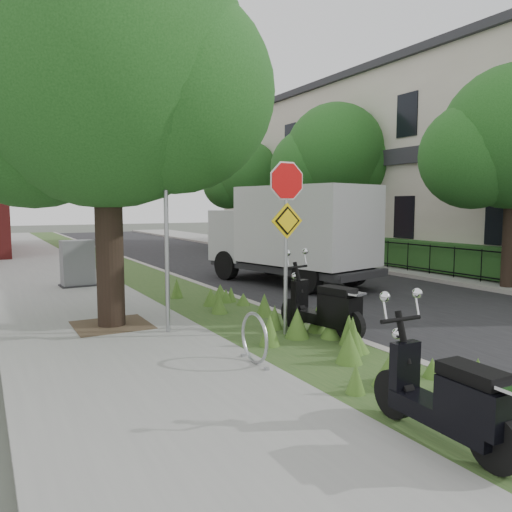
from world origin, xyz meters
The scene contains 21 objects.
ground centered at (0.00, 0.00, 0.00)m, with size 120.00×120.00×0.00m, color #4C5147.
sidewalk_near centered at (-4.25, 10.00, 0.06)m, with size 3.50×60.00×0.12m, color gray.
verge centered at (-1.50, 10.00, 0.06)m, with size 2.00×60.00×0.12m, color #2C4E21.
kerb_near centered at (-0.50, 10.00, 0.07)m, with size 0.20×60.00×0.13m, color #9E9991.
road centered at (3.00, 10.00, 0.01)m, with size 7.00×60.00×0.01m, color black.
kerb_far centered at (6.50, 10.00, 0.07)m, with size 0.20×60.00×0.13m, color #9E9991.
footpath_far centered at (8.20, 10.00, 0.06)m, with size 3.20×60.00×0.12m, color gray.
street_tree_main centered at (-4.08, 2.86, 4.80)m, with size 6.21×5.54×7.66m.
bare_post centered at (-3.20, 1.80, 2.12)m, with size 0.08×0.08×4.00m.
bike_hoop centered at (-2.70, -0.60, 0.50)m, with size 0.06×0.78×0.77m.
sign_assembly centered at (-1.40, 0.58, 2.33)m, with size 0.94×0.08×3.22m.
fence_far centered at (7.20, 10.00, 0.67)m, with size 0.04×24.00×1.00m.
hedge_far centered at (7.90, 10.00, 0.67)m, with size 1.00×24.00×1.10m, color #1C4F1E.
terrace_houses centered at (11.49, 10.00, 4.16)m, with size 7.40×26.40×8.20m.
far_tree_a centered at (6.94, 2.05, 4.13)m, with size 4.60×4.10×6.22m.
far_tree_b centered at (6.94, 10.05, 4.37)m, with size 4.83×4.31×6.56m.
far_tree_c centered at (6.94, 18.04, 3.95)m, with size 4.37×3.89×5.93m.
scooter_near centered at (-0.81, 0.08, 0.56)m, with size 0.66×1.89×0.91m.
scooter_far centered at (-2.30, -3.84, 0.54)m, with size 0.40×1.81×0.86m.
box_truck centered at (2.30, 6.04, 1.68)m, with size 3.39×6.03×2.57m.
utility_cabinet centered at (-3.74, 8.12, 0.75)m, with size 1.03×0.71×1.33m.
Camera 1 is at (-6.16, -6.89, 2.44)m, focal length 35.00 mm.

